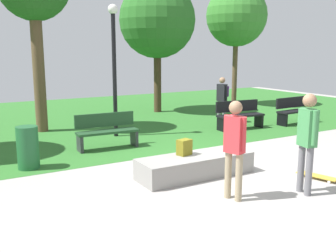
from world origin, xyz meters
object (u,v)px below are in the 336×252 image
skateboard_by_ledge (317,176)px  park_bench_far_right (107,130)px  concrete_ledge (195,166)px  park_bench_near_path (239,114)px  skater_watching (307,136)px  park_bench_near_lamppost (295,110)px  trash_bin (28,148)px  lamp_post (114,57)px  tree_broad_elm (157,20)px  skater_performing_trick (235,143)px  pedestrian_with_backpack (222,96)px  backpack_on_ledge (184,147)px  tree_slender_maple (236,16)px

skateboard_by_ledge → park_bench_far_right: 5.23m
concrete_ledge → park_bench_near_path: size_ratio=1.48×
skateboard_by_ledge → park_bench_far_right: (-2.69, 4.46, 0.42)m
skater_watching → skateboard_by_ledge: skater_watching is taller
park_bench_near_lamppost → trash_bin: 9.14m
park_bench_far_right → lamp_post: (0.76, 1.23, 1.86)m
park_bench_near_lamppost → lamp_post: bearing=168.9°
tree_broad_elm → trash_bin: tree_broad_elm is taller
skater_watching → park_bench_near_path: bearing=61.1°
tree_broad_elm → concrete_ledge: bearing=-113.4°
skater_performing_trick → park_bench_far_right: (-0.55, 4.46, -0.52)m
park_bench_near_path → pedestrian_with_backpack: 1.25m
backpack_on_ledge → trash_bin: bearing=127.3°
park_bench_near_lamppost → pedestrian_with_backpack: (-2.12, 1.39, 0.48)m
backpack_on_ledge → skater_watching: size_ratio=0.18×
tree_slender_maple → lamp_post: (-7.30, -3.42, -1.66)m
skater_performing_trick → park_bench_near_path: size_ratio=1.05×
skateboard_by_ledge → park_bench_near_lamppost: bearing=46.3°
park_bench_near_path → skateboard_by_ledge: bearing=-112.7°
park_bench_far_right → pedestrian_with_backpack: pedestrian_with_backpack is taller
skater_performing_trick → park_bench_far_right: skater_performing_trick is taller
concrete_ledge → trash_bin: trash_bin is taller
skater_watching → tree_broad_elm: size_ratio=0.34×
park_bench_far_right → park_bench_near_path: 4.68m
park_bench_near_path → tree_broad_elm: (-0.59, 4.46, 3.21)m
park_bench_far_right → tree_broad_elm: 7.02m
skater_watching → park_bench_near_path: skater_watching is taller
pedestrian_with_backpack → backpack_on_ledge: bearing=-134.9°
park_bench_near_path → park_bench_near_lamppost: bearing=-6.0°
skateboard_by_ledge → lamp_post: bearing=108.7°
lamp_post → park_bench_near_lamppost: bearing=-11.1°
skater_performing_trick → tree_broad_elm: (3.53, 9.18, 2.69)m
skater_performing_trick → tree_slender_maple: bearing=50.5°
concrete_ledge → park_bench_far_right: 3.16m
concrete_ledge → pedestrian_with_backpack: 6.14m
park_bench_near_path → backpack_on_ledge: bearing=-142.5°
skater_watching → lamp_post: lamp_post is taller
backpack_on_ledge → pedestrian_with_backpack: pedestrian_with_backpack is taller
tree_broad_elm → skater_watching: bearing=-103.2°
park_bench_near_lamppost → skater_performing_trick: bearing=-145.1°
backpack_on_ledge → tree_slender_maple: (7.53, 7.58, 3.41)m
lamp_post → pedestrian_with_backpack: size_ratio=2.37×
lamp_post → trash_bin: (-2.90, -2.07, -1.87)m
skateboard_by_ledge → tree_broad_elm: bearing=81.4°
skateboard_by_ledge → park_bench_far_right: bearing=121.1°
skater_watching → tree_slender_maple: 11.76m
skater_watching → tree_broad_elm: 10.20m
skater_performing_trick → trash_bin: skater_performing_trick is taller
park_bench_far_right → lamp_post: lamp_post is taller
skateboard_by_ledge → park_bench_near_path: park_bench_near_path is taller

